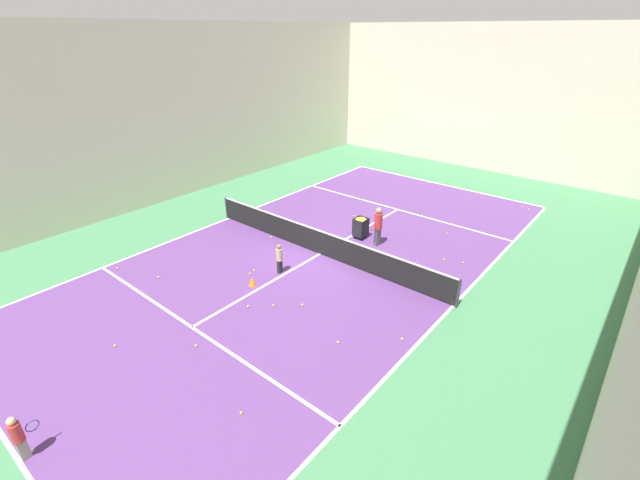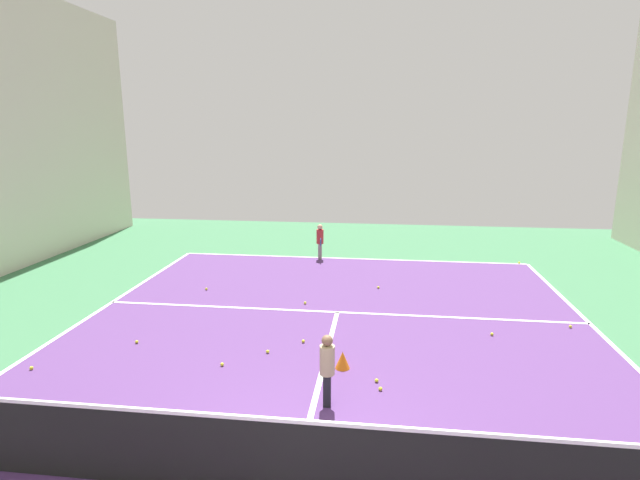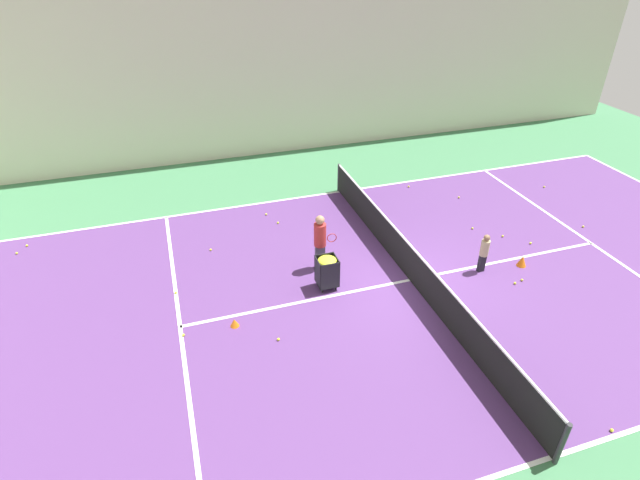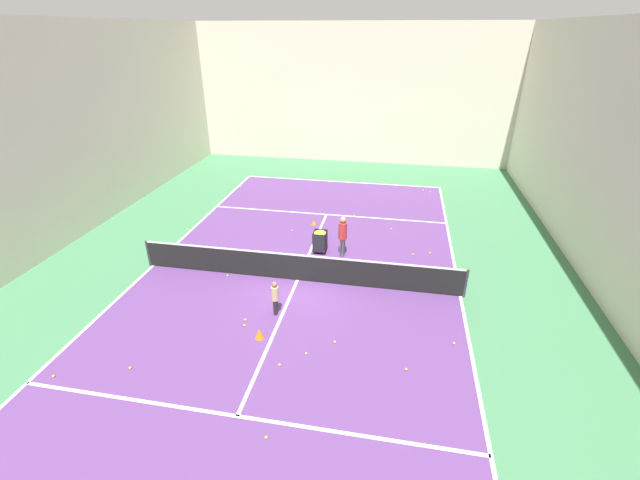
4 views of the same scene
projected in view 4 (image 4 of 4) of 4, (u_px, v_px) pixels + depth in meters
ground_plane at (298, 280)px, 15.89m from camera, size 36.10×36.10×0.00m
court_playing_area at (298, 280)px, 15.89m from camera, size 11.70×23.01×0.00m
line_baseline_far at (341, 182)px, 26.01m from camera, size 11.70×0.10×0.00m
line_sideline_left at (153, 266)px, 16.85m from camera, size 0.10×23.01×0.00m
line_sideline_right at (460, 296)px, 14.93m from camera, size 0.10×23.01×0.00m
line_service_near at (237, 416)px, 10.32m from camera, size 11.70×0.10×0.00m
line_service_far at (326, 214)px, 21.46m from camera, size 11.70×0.10×0.00m
line_centre_service at (297, 280)px, 15.89m from camera, size 0.10×12.66×0.00m
hall_enclosure_left at (17, 150)px, 15.65m from camera, size 0.15×32.40×8.82m
hall_enclosure_far at (352, 96)px, 28.11m from camera, size 20.78×0.15×8.82m
tennis_net at (297, 267)px, 15.64m from camera, size 12.00×0.10×1.08m
coach_at_net at (343, 234)px, 17.17m from camera, size 0.39×0.69×1.73m
child_midcourt at (275, 296)px, 13.72m from camera, size 0.25×0.25×1.22m
ball_cart at (320, 238)px, 17.57m from camera, size 0.54×0.56×0.97m
training_cone_0 at (314, 222)px, 20.33m from camera, size 0.23×0.23×0.21m
training_cone_1 at (259, 334)px, 12.85m from camera, size 0.28×0.28×0.33m
tennis_ball_0 at (280, 365)px, 11.85m from camera, size 0.07×0.07×0.07m
tennis_ball_1 at (329, 182)px, 25.89m from camera, size 0.07×0.07×0.07m
tennis_ball_2 at (335, 342)px, 12.71m from camera, size 0.07×0.07×0.07m
tennis_ball_4 at (423, 190)px, 24.57m from camera, size 0.07×0.07×0.07m
tennis_ball_5 at (241, 186)px, 25.18m from camera, size 0.07×0.07×0.07m
tennis_ball_6 at (134, 286)px, 15.47m from camera, size 0.07×0.07×0.07m
tennis_ball_7 at (53, 376)px, 11.46m from camera, size 0.07×0.07×0.07m
tennis_ball_8 at (413, 254)px, 17.62m from camera, size 0.07×0.07×0.07m
tennis_ball_9 at (406, 369)px, 11.69m from camera, size 0.07×0.07×0.07m
tennis_ball_11 at (130, 368)px, 11.74m from camera, size 0.07×0.07×0.07m
tennis_ball_12 at (292, 230)px, 19.69m from camera, size 0.07×0.07×0.07m
tennis_ball_13 at (188, 230)px, 19.77m from camera, size 0.07×0.07×0.07m
tennis_ball_14 at (306, 354)px, 12.26m from camera, size 0.07×0.07×0.07m
tennis_ball_16 at (430, 253)px, 17.73m from camera, size 0.07×0.07×0.07m
tennis_ball_17 at (227, 276)px, 16.11m from camera, size 0.07×0.07×0.07m
tennis_ball_18 at (430, 192)px, 24.31m from camera, size 0.07×0.07×0.07m
tennis_ball_19 at (244, 325)px, 13.41m from camera, size 0.07×0.07×0.07m
tennis_ball_20 at (319, 214)px, 21.45m from camera, size 0.07×0.07×0.07m
tennis_ball_21 at (454, 343)px, 12.65m from camera, size 0.07×0.07×0.07m
tennis_ball_22 at (391, 229)px, 19.87m from camera, size 0.07×0.07×0.07m
tennis_ball_23 at (245, 320)px, 13.67m from camera, size 0.07×0.07×0.07m
tennis_ball_24 at (266, 437)px, 9.75m from camera, size 0.07×0.07×0.07m
tennis_ball_25 at (354, 216)px, 21.21m from camera, size 0.07×0.07×0.07m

